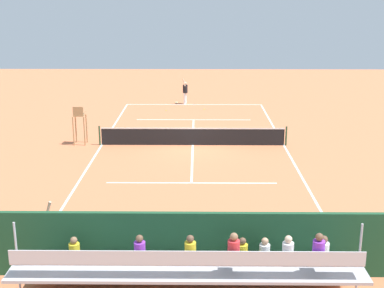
{
  "coord_description": "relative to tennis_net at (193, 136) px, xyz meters",
  "views": [
    {
      "loc": [
        -0.24,
        28.18,
        8.08
      ],
      "look_at": [
        0.0,
        4.0,
        1.2
      ],
      "focal_mm": 50.03,
      "sensor_mm": 36.0,
      "label": 1
    }
  ],
  "objects": [
    {
      "name": "line_judge",
      "position": [
        4.35,
        13.23,
        0.51
      ],
      "size": [
        0.39,
        0.54,
        1.93
      ],
      "color": "#232328",
      "rests_on": "ground"
    },
    {
      "name": "courtside_bench",
      "position": [
        -1.83,
        13.27,
        0.06
      ],
      "size": [
        1.8,
        0.4,
        0.93
      ],
      "color": "#9E754C",
      "rests_on": "ground"
    },
    {
      "name": "ground_plane",
      "position": [
        0.0,
        0.0,
        -0.5
      ],
      "size": [
        60.0,
        60.0,
        0.0
      ],
      "primitive_type": "plane",
      "color": "#CC7047"
    },
    {
      "name": "backdrop_wall",
      "position": [
        0.0,
        14.0,
        0.5
      ],
      "size": [
        18.0,
        0.16,
        2.0
      ],
      "primitive_type": "cube",
      "color": "#1E4C2D",
      "rests_on": "ground"
    },
    {
      "name": "tennis_player",
      "position": [
        0.66,
        -11.21,
        0.51
      ],
      "size": [
        0.47,
        0.56,
        1.93
      ],
      "color": "white",
      "rests_on": "ground"
    },
    {
      "name": "tennis_ball_near",
      "position": [
        -0.74,
        -9.19,
        -0.47
      ],
      "size": [
        0.07,
        0.07,
        0.07
      ],
      "primitive_type": "sphere",
      "color": "#CCDB33",
      "rests_on": "ground"
    },
    {
      "name": "equipment_bag",
      "position": [
        -0.17,
        13.4,
        -0.32
      ],
      "size": [
        0.9,
        0.36,
        0.36
      ],
      "primitive_type": "cube",
      "color": "black",
      "rests_on": "ground"
    },
    {
      "name": "court_line_markings",
      "position": [
        0.0,
        -0.04,
        -0.5
      ],
      "size": [
        10.1,
        22.2,
        0.01
      ],
      "color": "white",
      "rests_on": "ground"
    },
    {
      "name": "bleacher_stand",
      "position": [
        -0.16,
        15.35,
        0.45
      ],
      "size": [
        9.06,
        2.4,
        2.48
      ],
      "color": "#B2B2B7",
      "rests_on": "ground"
    },
    {
      "name": "tennis_ball_far",
      "position": [
        1.97,
        -8.77,
        -0.47
      ],
      "size": [
        0.07,
        0.07,
        0.07
      ],
      "primitive_type": "sphere",
      "color": "#CCDB33",
      "rests_on": "ground"
    },
    {
      "name": "umpire_chair",
      "position": [
        6.2,
        -0.15,
        0.81
      ],
      "size": [
        0.67,
        0.67,
        2.14
      ],
      "color": "#A88456",
      "rests_on": "ground"
    },
    {
      "name": "tennis_racket",
      "position": [
        1.33,
        -11.74,
        -0.49
      ],
      "size": [
        0.35,
        0.58,
        0.03
      ],
      "color": "black",
      "rests_on": "ground"
    },
    {
      "name": "tennis_net",
      "position": [
        0.0,
        0.0,
        0.0
      ],
      "size": [
        10.3,
        0.1,
        1.07
      ],
      "color": "black",
      "rests_on": "ground"
    }
  ]
}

